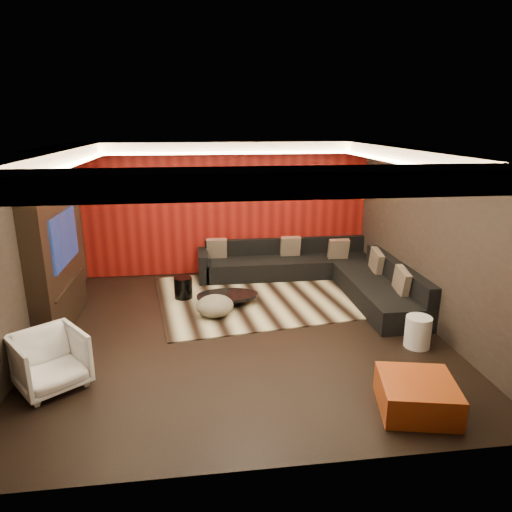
{
  "coord_description": "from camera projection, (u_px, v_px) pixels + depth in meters",
  "views": [
    {
      "loc": [
        -0.63,
        -6.55,
        3.19
      ],
      "look_at": [
        0.3,
        0.6,
        1.05
      ],
      "focal_mm": 32.0,
      "sensor_mm": 36.0,
      "label": 1
    }
  ],
  "objects": [
    {
      "name": "floor",
      "position": [
        242.0,
        331.0,
        7.22
      ],
      "size": [
        6.0,
        6.0,
        0.02
      ],
      "primitive_type": "cube",
      "color": "black",
      "rests_on": "ground"
    },
    {
      "name": "ceiling",
      "position": [
        240.0,
        149.0,
        6.42
      ],
      "size": [
        6.0,
        6.0,
        0.02
      ],
      "primitive_type": "cube",
      "color": "silver",
      "rests_on": "ground"
    },
    {
      "name": "wall_back",
      "position": [
        227.0,
        209.0,
        9.68
      ],
      "size": [
        6.0,
        0.02,
        2.8
      ],
      "primitive_type": "cube",
      "color": "black",
      "rests_on": "ground"
    },
    {
      "name": "wall_left",
      "position": [
        30.0,
        253.0,
        6.44
      ],
      "size": [
        0.02,
        6.0,
        2.8
      ],
      "primitive_type": "cube",
      "color": "black",
      "rests_on": "ground"
    },
    {
      "name": "wall_right",
      "position": [
        431.0,
        239.0,
        7.19
      ],
      "size": [
        0.02,
        6.0,
        2.8
      ],
      "primitive_type": "cube",
      "color": "black",
      "rests_on": "ground"
    },
    {
      "name": "red_feature_wall",
      "position": [
        228.0,
        209.0,
        9.64
      ],
      "size": [
        5.98,
        0.05,
        2.78
      ],
      "primitive_type": "cube",
      "color": "#6B0C0A",
      "rests_on": "ground"
    },
    {
      "name": "soffit_back",
      "position": [
        227.0,
        147.0,
        9.02
      ],
      "size": [
        6.0,
        0.6,
        0.22
      ],
      "primitive_type": "cube",
      "color": "silver",
      "rests_on": "ground"
    },
    {
      "name": "soffit_front",
      "position": [
        271.0,
        182.0,
        3.88
      ],
      "size": [
        6.0,
        0.6,
        0.22
      ],
      "primitive_type": "cube",
      "color": "silver",
      "rests_on": "ground"
    },
    {
      "name": "soffit_left",
      "position": [
        40.0,
        160.0,
        6.12
      ],
      "size": [
        0.6,
        4.8,
        0.22
      ],
      "primitive_type": "cube",
      "color": "silver",
      "rests_on": "ground"
    },
    {
      "name": "soffit_right",
      "position": [
        421.0,
        156.0,
        6.78
      ],
      "size": [
        0.6,
        4.8,
        0.22
      ],
      "primitive_type": "cube",
      "color": "silver",
      "rests_on": "ground"
    },
    {
      "name": "cove_back",
      "position": [
        229.0,
        153.0,
        8.72
      ],
      "size": [
        4.8,
        0.08,
        0.04
      ],
      "primitive_type": "cube",
      "color": "#FFD899",
      "rests_on": "ground"
    },
    {
      "name": "cove_front",
      "position": [
        265.0,
        187.0,
        4.23
      ],
      "size": [
        4.8,
        0.08,
        0.04
      ],
      "primitive_type": "cube",
      "color": "#FFD899",
      "rests_on": "ground"
    },
    {
      "name": "cove_left",
      "position": [
        68.0,
        166.0,
        6.18
      ],
      "size": [
        0.08,
        4.8,
        0.04
      ],
      "primitive_type": "cube",
      "color": "#FFD899",
      "rests_on": "ground"
    },
    {
      "name": "cove_right",
      "position": [
        399.0,
        162.0,
        6.77
      ],
      "size": [
        0.08,
        4.8,
        0.04
      ],
      "primitive_type": "cube",
      "color": "#FFD899",
      "rests_on": "ground"
    },
    {
      "name": "tv_surround",
      "position": [
        56.0,
        260.0,
        7.12
      ],
      "size": [
        0.3,
        2.0,
        2.2
      ],
      "primitive_type": "cube",
      "color": "black",
      "rests_on": "ground"
    },
    {
      "name": "tv_screen",
      "position": [
        64.0,
        238.0,
        7.04
      ],
      "size": [
        0.04,
        1.3,
        0.8
      ],
      "primitive_type": "cube",
      "color": "black",
      "rests_on": "ground"
    },
    {
      "name": "tv_shelf",
      "position": [
        70.0,
        284.0,
        7.25
      ],
      "size": [
        0.04,
        1.6,
        0.04
      ],
      "primitive_type": "cube",
      "color": "black",
      "rests_on": "ground"
    },
    {
      "name": "rug",
      "position": [
        267.0,
        295.0,
        8.68
      ],
      "size": [
        4.37,
        3.52,
        0.02
      ],
      "primitive_type": "cube",
      "rotation": [
        0.0,
        0.0,
        0.14
      ],
      "color": "#BFB68C",
      "rests_on": "floor"
    },
    {
      "name": "coffee_table",
      "position": [
        228.0,
        299.0,
        8.21
      ],
      "size": [
        1.11,
        1.11,
        0.19
      ],
      "primitive_type": "cylinder",
      "rotation": [
        0.0,
        0.0,
        0.0
      ],
      "color": "black",
      "rests_on": "rug"
    },
    {
      "name": "drum_stool",
      "position": [
        183.0,
        288.0,
        8.47
      ],
      "size": [
        0.37,
        0.37,
        0.39
      ],
      "primitive_type": "cylinder",
      "rotation": [
        0.0,
        0.0,
        0.09
      ],
      "color": "black",
      "rests_on": "rug"
    },
    {
      "name": "striped_pouf",
      "position": [
        215.0,
        306.0,
        7.7
      ],
      "size": [
        0.68,
        0.68,
        0.35
      ],
      "primitive_type": "ellipsoid",
      "rotation": [
        0.0,
        0.0,
        -0.09
      ],
      "color": "beige",
      "rests_on": "rug"
    },
    {
      "name": "white_side_table",
      "position": [
        418.0,
        332.0,
        6.66
      ],
      "size": [
        0.42,
        0.42,
        0.47
      ],
      "primitive_type": "cylinder",
      "rotation": [
        0.0,
        0.0,
        0.13
      ],
      "color": "silver",
      "rests_on": "floor"
    },
    {
      "name": "orange_ottoman",
      "position": [
        417.0,
        395.0,
        5.2
      ],
      "size": [
        0.99,
        0.99,
        0.37
      ],
      "primitive_type": "cube",
      "rotation": [
        0.0,
        0.0,
        -0.22
      ],
      "color": "#AA5416",
      "rests_on": "floor"
    },
    {
      "name": "armchair",
      "position": [
        50.0,
        361.0,
        5.6
      ],
      "size": [
        1.09,
        1.1,
        0.72
      ],
      "primitive_type": "imported",
      "rotation": [
        0.0,
        0.0,
        0.64
      ],
      "color": "silver",
      "rests_on": "floor"
    },
    {
      "name": "sectional_sofa",
      "position": [
        319.0,
        273.0,
        9.13
      ],
      "size": [
        3.65,
        3.5,
        0.75
      ],
      "color": "black",
      "rests_on": "floor"
    },
    {
      "name": "throw_pillows",
      "position": [
        320.0,
        256.0,
        9.04
      ],
      "size": [
        3.25,
        2.8,
        0.5
      ],
      "color": "tan",
      "rests_on": "sectional_sofa"
    }
  ]
}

